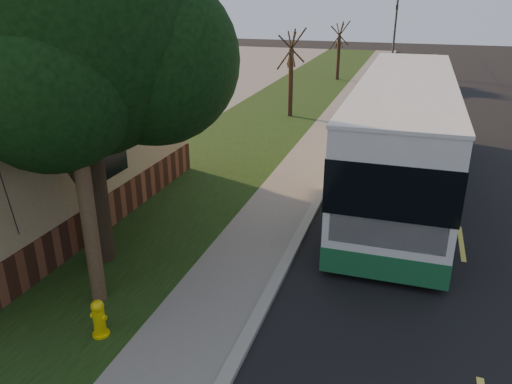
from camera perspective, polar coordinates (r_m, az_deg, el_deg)
ground at (r=9.05m, az=-2.62°, el=-19.38°), size 120.00×120.00×0.00m
road at (r=17.47m, az=21.66°, el=0.39°), size 8.00×80.00×0.01m
curb at (r=17.55m, az=8.65°, el=2.04°), size 0.25×80.00×0.12m
sidewalk at (r=17.72m, az=5.45°, el=2.33°), size 2.00×80.00×0.08m
grass_verge at (r=18.72m, az=-5.08°, el=3.40°), size 5.00×80.00×0.07m
fire_hydrant at (r=9.81m, az=-17.51°, el=-13.60°), size 0.32×0.32×0.74m
utility_pole at (r=9.40m, az=-20.65°, el=12.42°), size 2.86×3.21×9.07m
leafy_tree at (r=11.18m, az=-19.44°, el=16.67°), size 6.30×6.00×7.80m
bare_tree_near at (r=25.34m, az=4.00°, el=13.27°), size 1.38×1.21×4.31m
bare_tree_far at (r=36.96m, az=9.42°, el=15.55°), size 1.38×1.21×4.03m
traffic_signal at (r=40.49m, az=15.57°, el=17.26°), size 0.18×0.22×5.50m
transit_bus at (r=16.59m, az=16.42°, el=6.78°), size 3.00×13.00×3.51m
dumpster at (r=19.80m, az=-20.34°, el=5.01°), size 1.65×1.47×1.21m
distant_car at (r=35.42m, az=16.35°, el=12.82°), size 2.58×5.17×1.69m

